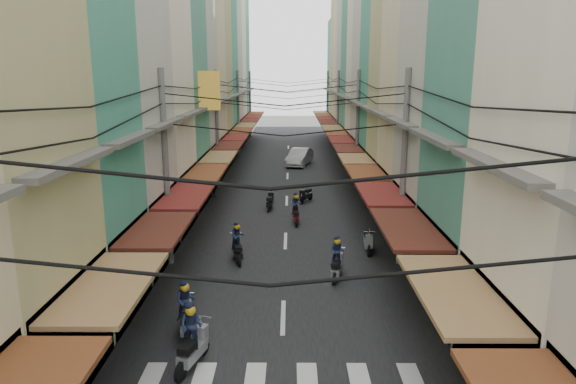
{
  "coord_description": "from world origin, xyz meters",
  "views": [
    {
      "loc": [
        0.25,
        -17.78,
        8.02
      ],
      "look_at": [
        0.12,
        6.29,
        2.39
      ],
      "focal_mm": 32.0,
      "sensor_mm": 36.0,
      "label": 1
    }
  ],
  "objects_px": {
    "market_umbrella": "(468,247)",
    "bicycle": "(500,310)",
    "white_car": "(299,165)",
    "traffic_sign": "(435,226)"
  },
  "relations": [
    {
      "from": "market_umbrella",
      "to": "bicycle",
      "type": "bearing_deg",
      "value": 2.85
    },
    {
      "from": "white_car",
      "to": "bicycle",
      "type": "xyz_separation_m",
      "value": [
        6.47,
        -28.31,
        0.0
      ]
    },
    {
      "from": "market_umbrella",
      "to": "traffic_sign",
      "type": "relative_size",
      "value": 0.82
    },
    {
      "from": "market_umbrella",
      "to": "traffic_sign",
      "type": "height_order",
      "value": "traffic_sign"
    },
    {
      "from": "market_umbrella",
      "to": "traffic_sign",
      "type": "distance_m",
      "value": 2.38
    },
    {
      "from": "market_umbrella",
      "to": "white_car",
      "type": "bearing_deg",
      "value": 100.36
    },
    {
      "from": "bicycle",
      "to": "market_umbrella",
      "type": "bearing_deg",
      "value": 115.46
    },
    {
      "from": "white_car",
      "to": "traffic_sign",
      "type": "xyz_separation_m",
      "value": [
        4.7,
        -26.04,
        2.35
      ]
    },
    {
      "from": "bicycle",
      "to": "traffic_sign",
      "type": "xyz_separation_m",
      "value": [
        -1.78,
        2.27,
        2.35
      ]
    },
    {
      "from": "bicycle",
      "to": "white_car",
      "type": "bearing_deg",
      "value": 35.49
    }
  ]
}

